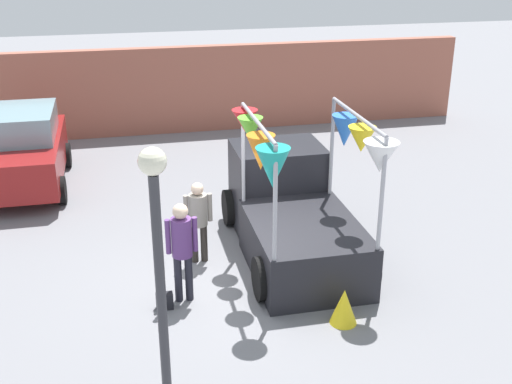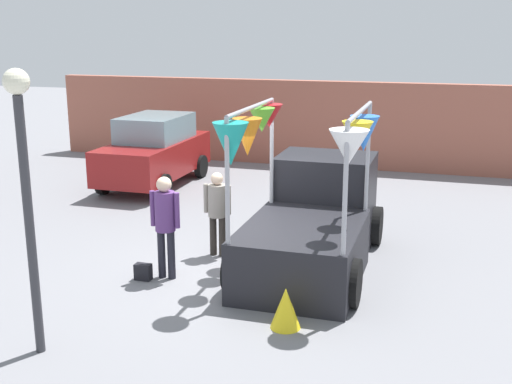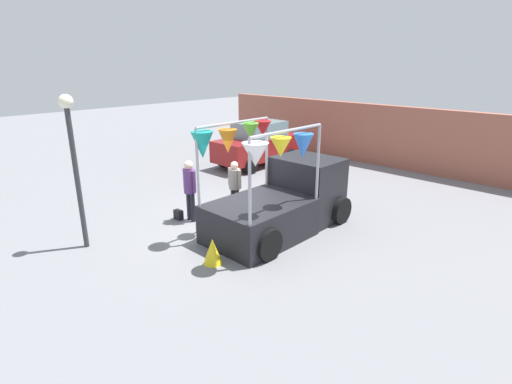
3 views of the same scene
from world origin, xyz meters
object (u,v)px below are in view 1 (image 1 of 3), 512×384
at_px(parked_car, 25,149).
at_px(person_customer, 182,243).
at_px(street_lamp, 158,252).
at_px(folded_kite_bundle_sunflower, 344,306).
at_px(vendor_truck, 290,206).
at_px(handbag, 165,301).
at_px(person_vendor, 198,215).

bearing_deg(parked_car, person_customer, -62.86).
xyz_separation_m(street_lamp, folded_kite_bundle_sunflower, (2.93, 1.60, -2.13)).
bearing_deg(vendor_truck, handbag, -147.52).
xyz_separation_m(handbag, folded_kite_bundle_sunflower, (2.75, -1.03, 0.16)).
distance_m(vendor_truck, street_lamp, 5.33).
height_order(vendor_truck, person_customer, vendor_truck).
bearing_deg(folded_kite_bundle_sunflower, parked_car, 127.09).
bearing_deg(parked_car, vendor_truck, -40.68).
relative_size(handbag, folded_kite_bundle_sunflower, 0.47).
bearing_deg(parked_car, handbag, -66.25).
height_order(handbag, folded_kite_bundle_sunflower, folded_kite_bundle_sunflower).
bearing_deg(parked_car, person_vendor, -53.17).
bearing_deg(person_customer, handbag, -150.26).
xyz_separation_m(vendor_truck, person_customer, (-2.24, -1.45, 0.18)).
bearing_deg(person_customer, folded_kite_bundle_sunflower, -27.21).
distance_m(person_customer, street_lamp, 3.19).
bearing_deg(parked_car, street_lamp, -73.90).
distance_m(person_customer, person_vendor, 1.39).
bearing_deg(street_lamp, person_vendor, 76.74).
relative_size(person_vendor, folded_kite_bundle_sunflower, 2.66).
xyz_separation_m(parked_car, person_vendor, (3.54, -4.72, 0.01)).
distance_m(parked_car, street_lamp, 9.35).
bearing_deg(folded_kite_bundle_sunflower, person_customer, 152.79).
xyz_separation_m(person_customer, folded_kite_bundle_sunflower, (2.40, -1.23, -0.78)).
xyz_separation_m(person_vendor, folded_kite_bundle_sunflower, (1.96, -2.54, -0.66)).
relative_size(street_lamp, folded_kite_bundle_sunflower, 6.16).
bearing_deg(handbag, vendor_truck, 32.48).
height_order(parked_car, person_vendor, parked_car).
bearing_deg(street_lamp, vendor_truck, 57.12).
xyz_separation_m(parked_car, folded_kite_bundle_sunflower, (5.49, -7.27, -0.64)).
distance_m(vendor_truck, handbag, 3.16).
distance_m(vendor_truck, folded_kite_bundle_sunflower, 2.75).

